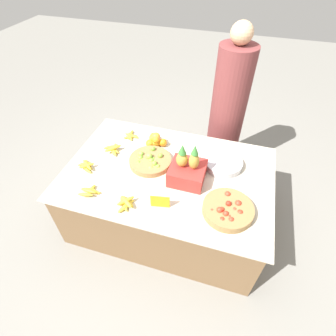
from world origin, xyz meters
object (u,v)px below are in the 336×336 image
object	(u,v)px
price_sign	(160,202)
produce_crate	(187,170)
metal_bowl	(223,163)
tomato_basket	(228,210)
vendor_person	(227,112)
lime_bowl	(150,161)

from	to	relation	value
price_sign	produce_crate	bearing A→B (deg)	59.26
metal_bowl	price_sign	world-z (taller)	price_sign
produce_crate	tomato_basket	bearing A→B (deg)	-33.49
produce_crate	vendor_person	xyz separation A→B (m)	(0.19, 0.97, -0.00)
lime_bowl	produce_crate	size ratio (longest dim) A/B	1.00
produce_crate	metal_bowl	bearing A→B (deg)	42.93
metal_bowl	price_sign	bearing A→B (deg)	-123.54
price_sign	vendor_person	distance (m)	1.34
vendor_person	tomato_basket	bearing A→B (deg)	-81.74
tomato_basket	vendor_person	distance (m)	1.23
tomato_basket	price_sign	world-z (taller)	price_sign
tomato_basket	metal_bowl	xyz separation A→B (m)	(-0.11, 0.49, -0.00)
lime_bowl	tomato_basket	xyz separation A→B (m)	(0.73, -0.34, 0.01)
metal_bowl	price_sign	distance (m)	0.70
lime_bowl	metal_bowl	xyz separation A→B (m)	(0.62, 0.15, 0.00)
tomato_basket	metal_bowl	distance (m)	0.50
price_sign	vendor_person	size ratio (longest dim) A/B	0.09
price_sign	produce_crate	world-z (taller)	produce_crate
lime_bowl	tomato_basket	size ratio (longest dim) A/B	0.99
tomato_basket	price_sign	distance (m)	0.50
tomato_basket	vendor_person	xyz separation A→B (m)	(-0.18, 1.21, 0.07)
lime_bowl	price_sign	distance (m)	0.49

